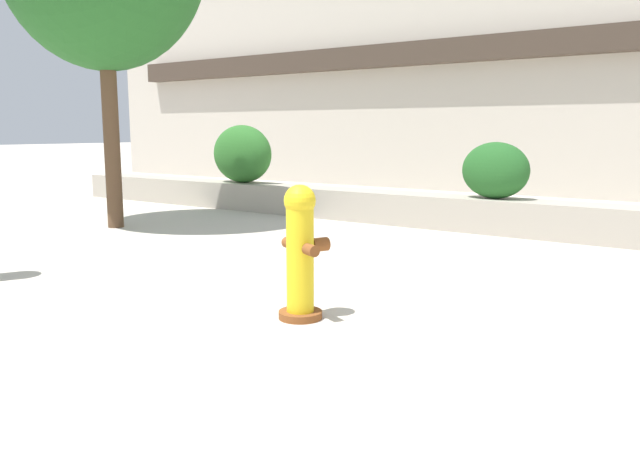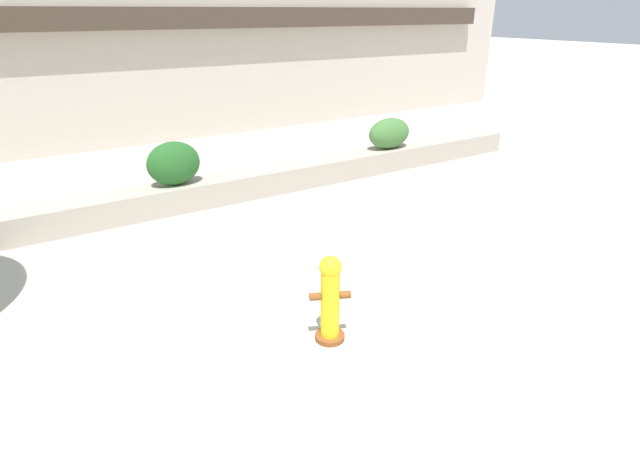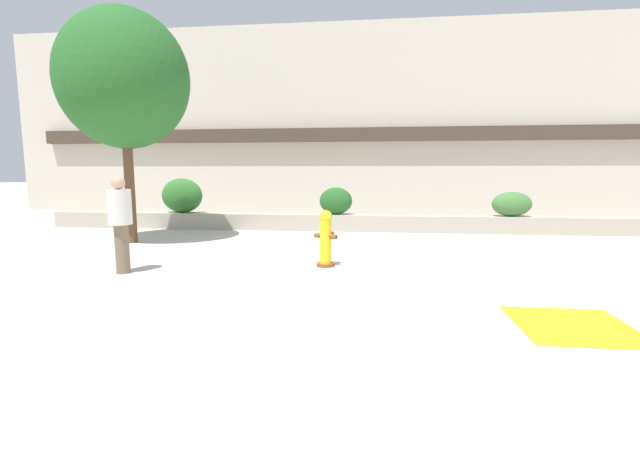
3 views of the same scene
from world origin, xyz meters
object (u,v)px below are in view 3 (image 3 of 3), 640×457
Objects in this scene: hedge_bush_0 at (182,196)px; fire_hydrant at (326,238)px; street_tree at (123,80)px; pedestrian at (120,218)px; hedge_bush_1 at (336,201)px; hedge_bush_2 at (512,204)px.

hedge_bush_0 is 7.27m from fire_hydrant.
pedestrian is (1.67, -3.17, -3.05)m from street_tree.
street_tree reaches higher than fire_hydrant.
hedge_bush_1 is 0.58× the size of pedestrian.
hedge_bush_0 is at bearing 135.54° from fire_hydrant.
pedestrian reaches higher than hedge_bush_2.
hedge_bush_2 is 0.20× the size of street_tree.
hedge_bush_2 is 10.46m from pedestrian.
pedestrian is at bearing -144.54° from hedge_bush_2.
hedge_bush_0 reaches higher than hedge_bush_1.
pedestrian is (1.62, -6.07, -0.06)m from hedge_bush_0.
pedestrian reaches higher than hedge_bush_1.
hedge_bush_0 is 0.23× the size of street_tree.
pedestrian is (-8.52, -6.07, 0.12)m from hedge_bush_2.
street_tree reaches higher than pedestrian.
pedestrian is (-3.55, -0.99, 0.44)m from fire_hydrant.
pedestrian is at bearing -118.75° from hedge_bush_1.
hedge_bush_2 is at bearing 0.00° from hedge_bush_0.
street_tree is at bearing -90.90° from hedge_bush_0.
fire_hydrant is at bearing -44.46° from hedge_bush_0.
fire_hydrant is at bearing -87.50° from hedge_bush_1.
hedge_bush_0 is 1.24× the size of fire_hydrant.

